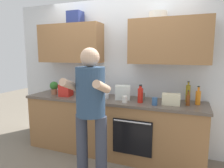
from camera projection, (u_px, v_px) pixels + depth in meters
The scene contains 18 objects.
ground_plane at pixel (111, 152), 3.28m from camera, with size 12.00×12.00×0.00m, color #756B5B.
back_wall_unit at pixel (117, 60), 3.31m from camera, with size 4.00×0.38×2.50m.
counter at pixel (111, 126), 3.21m from camera, with size 2.84×0.67×0.90m.
person_standing at pixel (91, 106), 2.34m from camera, with size 0.49×0.45×1.67m.
bottle_juice at pixel (198, 97), 2.75m from camera, with size 0.07×0.07×0.26m.
bottle_oil at pixel (188, 93), 2.91m from camera, with size 0.06×0.06×0.31m.
bottle_soy at pixel (84, 92), 3.19m from camera, with size 0.06×0.06×0.23m.
bottle_hotsauce at pixel (140, 95), 2.87m from camera, with size 0.08×0.08×0.26m.
bottle_vinegar at pixel (188, 100), 2.72m from camera, with size 0.05×0.05×0.21m.
cup_tea at pixel (155, 101), 2.73m from camera, with size 0.07×0.07×0.11m, color #33598C.
cup_coffee at pixel (125, 99), 2.87m from camera, with size 0.07×0.07×0.10m, color white.
cup_stoneware at pixel (143, 96), 3.05m from camera, with size 0.07×0.07×0.11m, color slate.
mixing_bowl at pixel (101, 96), 3.16m from camera, with size 0.25×0.25×0.07m, color silver.
knife_block at pixel (82, 87), 3.43m from camera, with size 0.10×0.14×0.31m.
potted_herb at pixel (54, 87), 3.47m from camera, with size 0.14×0.14×0.22m.
grocery_bag_produce at pixel (123, 92), 3.08m from camera, with size 0.23×0.18×0.21m, color silver.
grocery_bag_rice at pixel (171, 99), 2.76m from camera, with size 0.24×0.17×0.15m, color beige.
grocery_bag_crisps at pixel (66, 90), 3.32m from camera, with size 0.18×0.20×0.20m, color red.
Camera 1 is at (1.12, -2.86, 1.60)m, focal length 32.00 mm.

